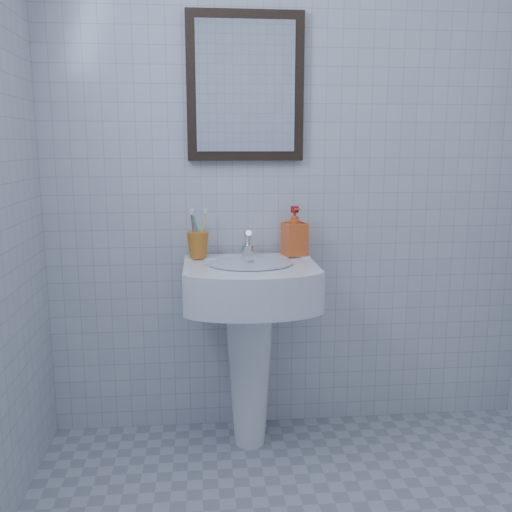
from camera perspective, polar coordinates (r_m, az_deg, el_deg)
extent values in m
cube|color=silver|center=(2.56, 3.84, 9.75)|extent=(2.20, 0.02, 2.50)
cone|color=white|center=(2.54, -0.67, -11.35)|extent=(0.21, 0.21, 0.68)
cube|color=white|center=(2.37, -0.59, -2.72)|extent=(0.54, 0.39, 0.17)
cube|color=white|center=(2.50, -0.89, -0.28)|extent=(0.54, 0.10, 0.03)
cylinder|color=silver|center=(2.32, -0.53, -0.70)|extent=(0.34, 0.34, 0.01)
cylinder|color=silver|center=(2.47, -0.85, 0.51)|extent=(0.05, 0.05, 0.05)
cylinder|color=silver|center=(2.44, -0.82, 1.81)|extent=(0.03, 0.10, 0.08)
cylinder|color=silver|center=(2.48, -0.89, 1.49)|extent=(0.03, 0.05, 0.09)
imported|color=red|center=(2.49, 3.87, 2.49)|extent=(0.12, 0.12, 0.21)
cube|color=black|center=(2.53, -1.08, 16.55)|extent=(0.50, 0.04, 0.62)
cube|color=white|center=(2.51, -1.04, 16.59)|extent=(0.42, 0.00, 0.54)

